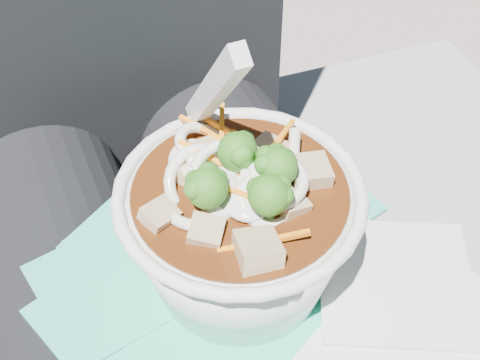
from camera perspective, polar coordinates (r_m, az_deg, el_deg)
name	(u,v)px	position (r m, az deg, el deg)	size (l,w,h in m)	color
lap	(210,344)	(0.56, -2.56, -13.77)	(0.33, 0.48, 0.15)	black
person_body	(171,246)	(0.60, -5.88, -5.65)	(0.34, 0.94, 1.02)	black
plastic_bag	(224,295)	(0.49, -1.38, -9.81)	(0.29, 0.36, 0.02)	#2CB896
napkins	(425,325)	(0.47, 15.47, -11.87)	(0.19, 0.22, 0.01)	silver
udon_bowl	(240,223)	(0.44, -0.03, -3.69)	(0.18, 0.18, 0.20)	white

